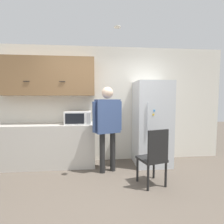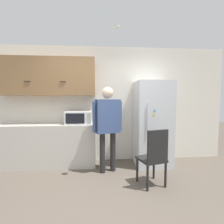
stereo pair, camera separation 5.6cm
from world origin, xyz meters
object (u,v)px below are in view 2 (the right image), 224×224
at_px(microwave, 79,117).
at_px(chair, 154,156).
at_px(person, 108,120).
at_px(refrigerator, 152,123).

bearing_deg(microwave, chair, -39.06).
distance_m(person, chair, 1.13).
relative_size(refrigerator, chair, 1.89).
height_order(refrigerator, chair, refrigerator).
distance_m(microwave, person, 0.76).
bearing_deg(person, chair, -61.03).
bearing_deg(microwave, person, -34.93).
xyz_separation_m(person, refrigerator, (1.03, 0.34, -0.12)).
xyz_separation_m(person, chair, (0.74, -0.67, -0.52)).
height_order(person, refrigerator, refrigerator).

